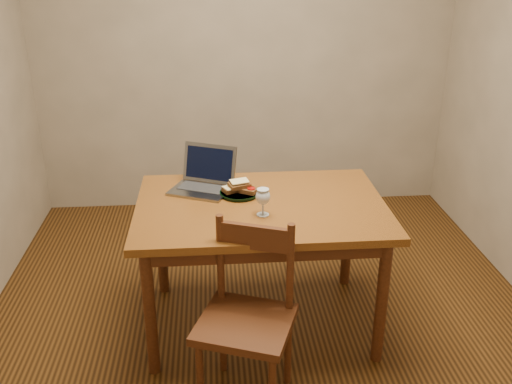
{
  "coord_description": "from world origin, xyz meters",
  "views": [
    {
      "loc": [
        -0.27,
        -2.78,
        1.97
      ],
      "look_at": [
        -0.05,
        -0.07,
        0.8
      ],
      "focal_mm": 40.0,
      "sensor_mm": 36.0,
      "label": 1
    }
  ],
  "objects": [
    {
      "name": "back_wall",
      "position": [
        0.0,
        1.61,
        1.3
      ],
      "size": [
        3.2,
        0.02,
        2.6
      ],
      "primitive_type": "cube",
      "color": "gray",
      "rests_on": "floor"
    },
    {
      "name": "floor",
      "position": [
        0.0,
        0.0,
        -0.01
      ],
      "size": [
        3.2,
        3.2,
        0.02
      ],
      "primitive_type": "cube",
      "color": "black",
      "rests_on": "ground"
    },
    {
      "name": "milk_glass",
      "position": [
        -0.02,
        -0.22,
        0.81
      ],
      "size": [
        0.07,
        0.07,
        0.14
      ],
      "primitive_type": null,
      "color": "white",
      "rests_on": "table"
    },
    {
      "name": "chair",
      "position": [
        -0.13,
        -0.65,
        0.47
      ],
      "size": [
        0.52,
        0.51,
        0.44
      ],
      "rotation": [
        0.0,
        0.0,
        -0.36
      ],
      "color": "#381A0B",
      "rests_on": "floor"
    },
    {
      "name": "table",
      "position": [
        -0.02,
        -0.08,
        0.65
      ],
      "size": [
        1.3,
        0.9,
        0.74
      ],
      "color": "#502D0D",
      "rests_on": "floor"
    },
    {
      "name": "laptop",
      "position": [
        -0.31,
        0.16,
        0.8
      ],
      "size": [
        0.4,
        0.38,
        0.22
      ],
      "rotation": [
        0.0,
        0.0,
        -0.42
      ],
      "color": "slate",
      "rests_on": "table"
    },
    {
      "name": "plate",
      "position": [
        -0.13,
        0.04,
        0.75
      ],
      "size": [
        0.21,
        0.21,
        0.02
      ],
      "primitive_type": "cylinder",
      "color": "black",
      "rests_on": "table"
    },
    {
      "name": "sandwich_tomato",
      "position": [
        -0.09,
        0.03,
        0.77
      ],
      "size": [
        0.12,
        0.11,
        0.03
      ],
      "primitive_type": null,
      "rotation": [
        0.0,
        0.0,
        -0.52
      ],
      "color": "#381E0C",
      "rests_on": "plate"
    },
    {
      "name": "sandwich_top",
      "position": [
        -0.13,
        0.05,
        0.8
      ],
      "size": [
        0.13,
        0.1,
        0.03
      ],
      "primitive_type": null,
      "rotation": [
        0.0,
        0.0,
        0.38
      ],
      "color": "#381E0C",
      "rests_on": "plate"
    },
    {
      "name": "sandwich_cheese",
      "position": [
        -0.16,
        0.05,
        0.77
      ],
      "size": [
        0.12,
        0.1,
        0.03
      ],
      "primitive_type": null,
      "rotation": [
        0.0,
        0.0,
        0.45
      ],
      "color": "#381E0C",
      "rests_on": "plate"
    },
    {
      "name": "front_wall",
      "position": [
        0.0,
        -1.61,
        1.3
      ],
      "size": [
        3.2,
        0.02,
        2.6
      ],
      "primitive_type": "cube",
      "color": "gray",
      "rests_on": "floor"
    }
  ]
}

